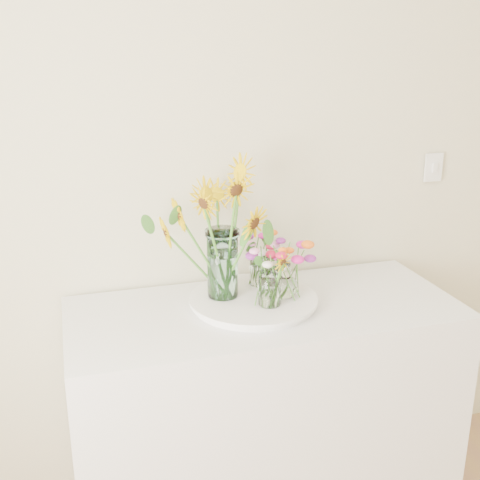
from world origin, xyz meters
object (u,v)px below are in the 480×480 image
Objects in this scene: tray at (253,302)px; small_vase_c at (260,269)px; small_vase_a at (270,288)px; counter at (264,415)px; small_vase_b at (286,280)px; mason_jar at (223,264)px.

small_vase_c is at bearing 61.06° from tray.
small_vase_a reaches higher than tray.
small_vase_c reaches higher than tray.
small_vase_c is at bearing 81.98° from small_vase_a.
small_vase_b is at bearing 6.17° from counter.
small_vase_c reaches higher than counter.
small_vase_a reaches higher than small_vase_c.
small_vase_c is at bearing 113.14° from small_vase_b.
tray is 3.34× the size of small_vase_c.
counter is at bearing -27.87° from mason_jar.
counter is 0.55m from small_vase_b.
tray is at bearing -23.15° from mason_jar.
tray is 0.12m from small_vase_a.
mason_jar is 1.88× the size of small_vase_a.
mason_jar is at bearing -158.14° from small_vase_c.
counter is 10.24× the size of small_vase_a.
mason_jar is 1.96× the size of small_vase_c.
mason_jar is 0.19m from small_vase_c.
mason_jar is at bearing 156.85° from tray.
mason_jar is at bearing 163.56° from small_vase_b.
tray is 0.14m from small_vase_b.
small_vase_c is at bearing 21.86° from mason_jar.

